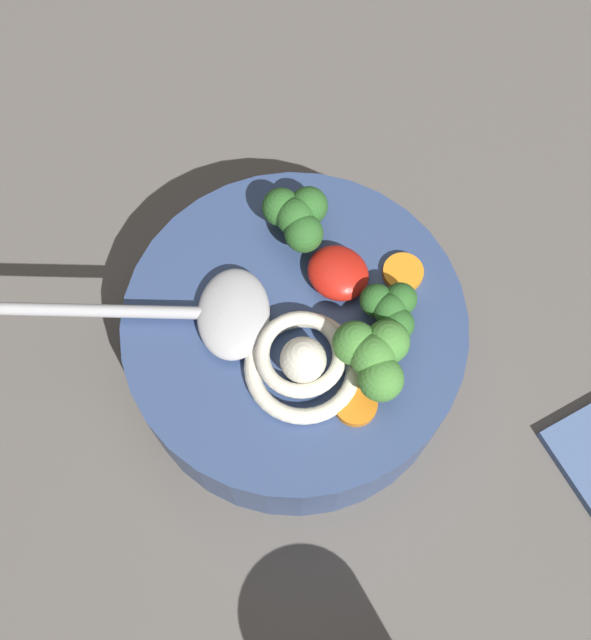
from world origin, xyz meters
The scene contains 10 objects.
table_slab centered at (0.00, 0.00, 1.45)cm, with size 138.79×138.79×2.90cm, color #5B5651.
soup_bowl centered at (0.04, -0.14, 6.45)cm, with size 21.38×21.38×6.87cm.
noodle_pile centered at (-2.32, 1.82, 10.74)cm, with size 7.73×7.58×3.11cm.
soup_spoon centered at (3.89, 3.26, 10.57)cm, with size 15.15×13.93×1.60cm.
chili_sauce_dollop centered at (0.43, -3.94, 10.66)cm, with size 3.95×3.56×1.78cm, color red.
broccoli_floret_near_spoon centered at (-5.39, -0.86, 12.31)cm, with size 5.11×4.40×4.04cm.
broccoli_floret_center centered at (3.99, -4.55, 12.10)cm, with size 4.70×4.04×3.71cm.
broccoli_floret_far centered at (-4.13, -3.91, 11.72)cm, with size 3.93×3.38×3.10cm.
carrot_slice_extra_a centered at (-6.24, 1.49, 10.10)cm, with size 2.55×2.55×0.66cm, color orange.
carrot_slice_beside_noodles centered at (-2.79, -6.95, 10.05)cm, with size 2.54×2.54×0.55cm, color orange.
Camera 1 is at (-12.43, 13.35, 55.39)cm, focal length 45.16 mm.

